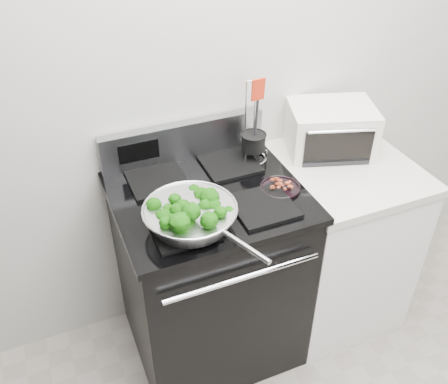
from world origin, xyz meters
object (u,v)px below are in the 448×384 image
gas_range (210,272)px  skillet (191,215)px  bacon_plate (280,186)px  toaster_oven (330,129)px  utensil_holder (253,146)px

gas_range → skillet: (-0.14, -0.17, 0.52)m
bacon_plate → toaster_oven: size_ratio=0.37×
gas_range → bacon_plate: gas_range is taller
toaster_oven → utensil_holder: bearing=-164.6°
bacon_plate → toaster_oven: (0.39, 0.24, 0.07)m
gas_range → skillet: gas_range is taller
gas_range → bacon_plate: (0.29, -0.09, 0.48)m
skillet → utensil_holder: 0.54m
bacon_plate → utensil_holder: bearing=91.1°
bacon_plate → skillet: bearing=-168.8°
gas_range → toaster_oven: toaster_oven is taller
utensil_holder → gas_range: bearing=-153.5°
bacon_plate → toaster_oven: bearing=31.5°
skillet → utensil_holder: (0.42, 0.34, 0.01)m
utensil_holder → toaster_oven: bearing=-6.2°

